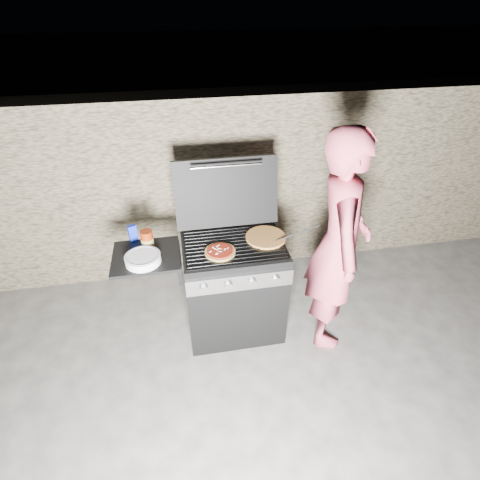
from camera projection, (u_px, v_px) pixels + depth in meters
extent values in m
plane|color=#413E3B|center=(235.00, 326.00, 3.42)|extent=(50.00, 50.00, 0.00)
cube|color=#7E7056|center=(217.00, 186.00, 3.76)|extent=(8.00, 0.35, 1.80)
cylinder|color=gold|center=(266.00, 237.00, 2.97)|extent=(0.41, 0.41, 0.02)
cylinder|color=maroon|center=(147.00, 239.00, 2.85)|extent=(0.11, 0.11, 0.15)
cube|color=#0E23BA|center=(133.00, 233.00, 2.93)|extent=(0.07, 0.05, 0.13)
cylinder|color=white|center=(143.00, 259.00, 2.72)|extent=(0.31, 0.31, 0.06)
imported|color=#C74A5F|center=(339.00, 245.00, 2.88)|extent=(0.61, 0.77, 1.86)
cylinder|color=black|center=(297.00, 234.00, 2.95)|extent=(0.39, 0.07, 0.08)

